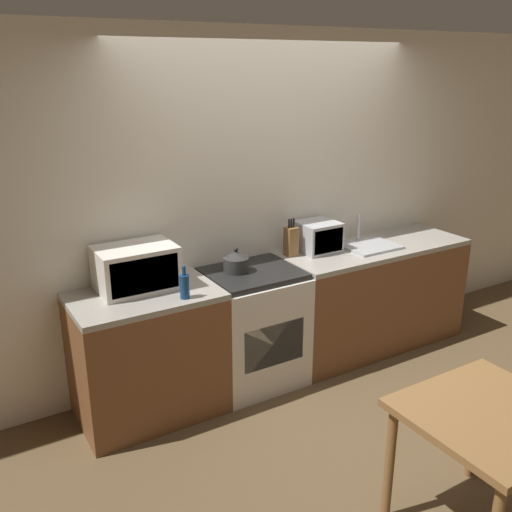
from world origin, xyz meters
The scene contains 12 objects.
ground_plane centered at (0.00, 0.00, 0.00)m, with size 16.00×16.00×0.00m, color brown.
wall_back centered at (0.00, 1.00, 1.30)m, with size 10.00×0.06×2.60m.
counter_left_run centered at (-1.18, 0.66, 0.45)m, with size 0.98×0.62×0.90m.
counter_right_run centered at (0.83, 0.66, 0.45)m, with size 1.67×0.62×0.90m.
stove_range centered at (-0.34, 0.66, 0.45)m, with size 0.69×0.62×0.90m.
kettle centered at (-0.45, 0.72, 0.98)m, with size 0.19×0.19×0.18m.
microwave centered at (-1.18, 0.77, 1.05)m, with size 0.52×0.36×0.30m.
bottle centered at (-0.98, 0.46, 0.98)m, with size 0.06×0.06×0.22m.
knife_block centered at (0.09, 0.81, 1.02)m, with size 0.09×0.09×0.30m.
toaster_oven centered at (0.35, 0.80, 1.02)m, with size 0.31×0.30×0.24m.
sink_basin centered at (0.77, 0.67, 0.92)m, with size 0.44×0.39×0.24m.
dining_table centered at (-0.13, -1.26, 0.64)m, with size 0.79×0.75×0.74m.
Camera 1 is at (-2.34, -2.69, 2.35)m, focal length 40.00 mm.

